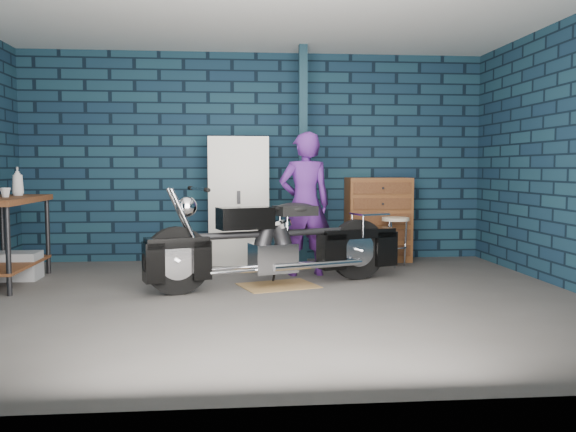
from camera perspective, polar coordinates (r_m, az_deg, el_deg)
name	(u,v)px	position (r m, az deg, el deg)	size (l,w,h in m)	color
ground	(268,300)	(5.65, -1.93, -7.87)	(6.00, 6.00, 0.00)	#494644
room_walls	(264,98)	(6.11, -2.28, 11.01)	(6.02, 5.01, 2.71)	#102438
support_post	(303,157)	(7.51, 1.40, 5.58)	(0.10, 0.10, 2.70)	#112B37
workbench	(5,241)	(7.00, -24.96, -2.11)	(0.60, 1.40, 0.91)	brown
drip_mat	(278,286)	(6.31, -0.91, -6.52)	(0.75, 0.56, 0.01)	brown
motorcycle	(278,236)	(6.23, -0.91, -1.90)	(2.34, 0.63, 1.03)	black
person	(305,204)	(6.84, 1.59, 1.11)	(0.59, 0.39, 1.61)	#4E1F75
storage_bin	(16,266)	(7.26, -24.06, -4.29)	(0.48, 0.34, 0.30)	gray
locker	(239,200)	(7.75, -4.65, 1.46)	(0.75, 0.53, 1.60)	beige
tool_chest	(378,219)	(8.00, 8.44, -0.32)	(0.81, 0.45, 1.08)	brown
shop_stool	(395,242)	(7.59, 10.00, -2.42)	(0.33, 0.33, 0.61)	beige
cup_b	(5,192)	(6.92, -24.94, 2.01)	(0.11, 0.11, 0.10)	beige
bottle	(18,181)	(7.29, -23.98, 3.00)	(0.12, 0.12, 0.32)	gray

